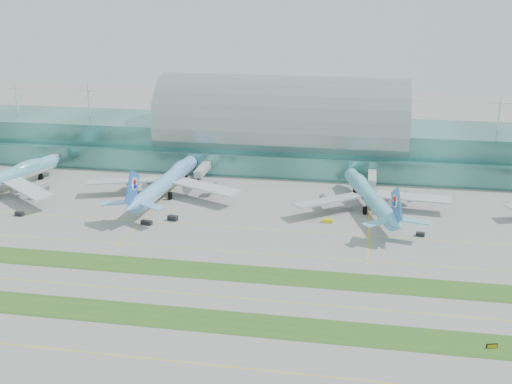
% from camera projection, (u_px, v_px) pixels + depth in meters
% --- Properties ---
extents(ground, '(700.00, 700.00, 0.00)m').
position_uv_depth(ground, '(225.00, 275.00, 197.35)').
color(ground, gray).
rests_on(ground, ground).
extents(terminal, '(340.00, 69.10, 36.00)m').
position_uv_depth(terminal, '(282.00, 135.00, 313.25)').
color(terminal, '#3D7A75').
rests_on(terminal, ground).
extents(grass_strip_near, '(420.00, 12.00, 0.08)m').
position_uv_depth(grass_strip_near, '(202.00, 320.00, 171.17)').
color(grass_strip_near, '#2D591E').
rests_on(grass_strip_near, ground).
extents(grass_strip_far, '(420.00, 12.00, 0.08)m').
position_uv_depth(grass_strip_far, '(226.00, 272.00, 199.21)').
color(grass_strip_far, '#2D591E').
rests_on(grass_strip_far, ground).
extents(taxiline_a, '(420.00, 0.35, 0.01)m').
position_uv_depth(taxiline_a, '(181.00, 362.00, 152.49)').
color(taxiline_a, yellow).
rests_on(taxiline_a, ground).
extents(taxiline_b, '(420.00, 0.35, 0.01)m').
position_uv_depth(taxiline_b, '(214.00, 296.00, 184.26)').
color(taxiline_b, yellow).
rests_on(taxiline_b, ground).
extents(taxiline_c, '(420.00, 0.35, 0.01)m').
position_uv_depth(taxiline_c, '(237.00, 252.00, 214.17)').
color(taxiline_c, yellow).
rests_on(taxiline_c, ground).
extents(taxiline_d, '(420.00, 0.35, 0.01)m').
position_uv_depth(taxiline_d, '(249.00, 228.00, 234.74)').
color(taxiline_d, yellow).
rests_on(taxiline_d, ground).
extents(airliner_b, '(67.17, 76.37, 21.01)m').
position_uv_depth(airliner_b, '(167.00, 181.00, 268.18)').
color(airliner_b, '#6FB3F5').
rests_on(airliner_b, ground).
extents(airliner_c, '(60.91, 70.54, 19.82)m').
position_uv_depth(airliner_c, '(370.00, 195.00, 251.11)').
color(airliner_c, '#65BEDE').
rests_on(airliner_c, ground).
extents(gse_b, '(3.45, 1.88, 1.64)m').
position_uv_depth(gse_b, '(19.00, 214.00, 246.59)').
color(gse_b, black).
rests_on(gse_b, ground).
extents(gse_c, '(4.40, 2.72, 1.52)m').
position_uv_depth(gse_c, '(147.00, 223.00, 237.87)').
color(gse_c, black).
rests_on(gse_c, ground).
extents(gse_d, '(4.06, 2.83, 1.86)m').
position_uv_depth(gse_d, '(173.00, 218.00, 241.94)').
color(gse_d, black).
rests_on(gse_d, ground).
extents(gse_e, '(3.73, 1.86, 1.36)m').
position_uv_depth(gse_e, '(328.00, 221.00, 240.00)').
color(gse_e, yellow).
rests_on(gse_e, ground).
extents(gse_f, '(3.28, 2.26, 1.30)m').
position_uv_depth(gse_f, '(420.00, 234.00, 227.22)').
color(gse_f, black).
rests_on(gse_f, ground).
extents(taxiway_sign_east, '(2.83, 1.06, 1.21)m').
position_uv_depth(taxiway_sign_east, '(492.00, 346.00, 157.98)').
color(taxiway_sign_east, black).
rests_on(taxiway_sign_east, ground).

